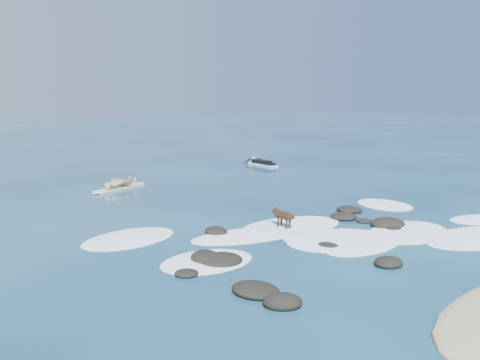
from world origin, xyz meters
TOP-DOWN VIEW (x-y plane):
  - ground at (0.00, 0.00)m, footprint 160.00×160.00m
  - reef_rocks at (-2.52, -1.76)m, footprint 8.51×6.77m
  - breaking_foam at (-0.93, -1.16)m, footprint 13.79×7.36m
  - standing_surfer_rig at (-4.04, 9.32)m, footprint 2.89×1.87m
  - paddling_surfer_rig at (5.44, 12.82)m, footprint 1.14×2.56m
  - dog at (-1.95, 0.07)m, footprint 0.36×1.01m

SIDE VIEW (x-z plane):
  - ground at x=0.00m, z-range 0.00..0.00m
  - breaking_foam at x=-0.93m, z-range -0.05..0.07m
  - reef_rocks at x=-2.52m, z-range -0.12..0.27m
  - paddling_surfer_rig at x=5.44m, z-range -0.07..0.37m
  - dog at x=-1.95m, z-range 0.10..0.75m
  - standing_surfer_rig at x=-4.04m, z-range -0.19..1.62m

